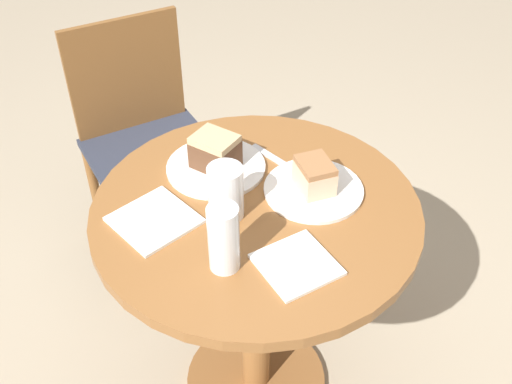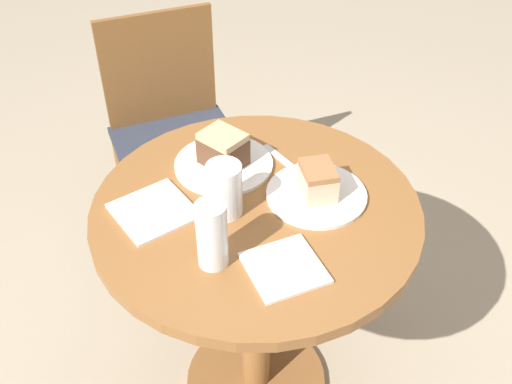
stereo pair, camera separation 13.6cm
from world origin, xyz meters
name	(u,v)px [view 1 (the left image)]	position (x,y,z in m)	size (l,w,h in m)	color
ground_plane	(256,381)	(0.00, 0.00, 0.00)	(8.00, 8.00, 0.00)	tan
table	(256,262)	(0.00, 0.00, 0.53)	(0.77, 0.77, 0.72)	brown
chair	(147,140)	(0.08, 0.76, 0.44)	(0.46, 0.45, 0.84)	brown
plate_near	(313,190)	(0.14, -0.04, 0.73)	(0.24, 0.24, 0.01)	white
plate_far	(217,167)	(0.00, 0.17, 0.73)	(0.25, 0.25, 0.01)	white
cake_slice_near	(315,176)	(0.14, -0.04, 0.77)	(0.10, 0.11, 0.08)	beige
cake_slice_far	(216,151)	(0.00, 0.17, 0.78)	(0.12, 0.13, 0.09)	brown
glass_lemonade	(224,242)	(-0.16, -0.12, 0.79)	(0.06, 0.06, 0.15)	beige
glass_water	(226,195)	(-0.07, 0.01, 0.78)	(0.08, 0.08, 0.13)	silver
napkin_stack	(154,220)	(-0.22, 0.09, 0.73)	(0.19, 0.19, 0.01)	white
fork	(277,160)	(0.14, 0.11, 0.73)	(0.04, 0.18, 0.00)	silver
napkin_side	(297,264)	(-0.04, -0.20, 0.73)	(0.16, 0.16, 0.01)	white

